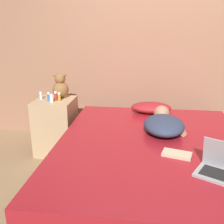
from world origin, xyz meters
name	(u,v)px	position (x,y,z in m)	size (l,w,h in m)	color
ground_plane	(150,191)	(0.00, 0.00, 0.00)	(12.00, 12.00, 0.00)	#937551
wall_back	(154,41)	(0.00, 1.31, 1.30)	(8.00, 0.06, 2.60)	#996B51
bed	(152,168)	(0.00, 0.00, 0.25)	(1.72, 2.07, 0.50)	#4C331E
nightstand	(56,126)	(-1.14, 0.70, 0.33)	(0.44, 0.46, 0.66)	tan
pillow	(151,108)	(-0.01, 0.85, 0.56)	(0.47, 0.30, 0.12)	maroon
person_lying	(164,123)	(0.11, 0.29, 0.58)	(0.40, 0.67, 0.17)	#2D3851
teddy_bear	(60,87)	(-1.09, 0.81, 0.79)	(0.19, 0.19, 0.30)	brown
bottle_blue	(49,97)	(-1.18, 0.65, 0.71)	(0.03, 0.03, 0.10)	#3866B2
bottle_white	(52,98)	(-1.13, 0.60, 0.70)	(0.04, 0.04, 0.09)	white
bottle_clear	(41,96)	(-1.30, 0.70, 0.71)	(0.03, 0.03, 0.09)	silver
bottle_amber	(59,97)	(-1.06, 0.66, 0.71)	(0.03, 0.03, 0.10)	gold
bottle_red	(56,96)	(-1.11, 0.68, 0.71)	(0.04, 0.04, 0.11)	#B72D2D
book	(177,154)	(0.18, -0.23, 0.52)	(0.25, 0.18, 0.02)	#C6B793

